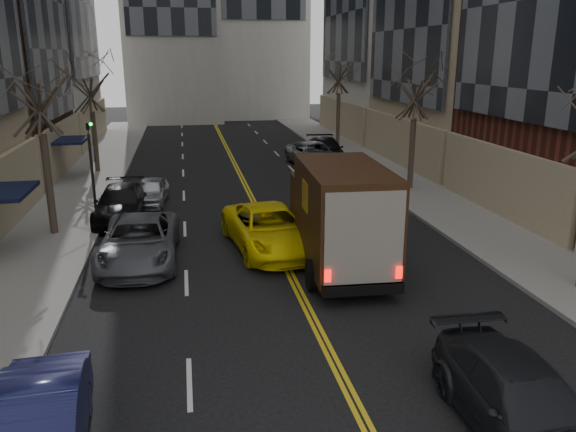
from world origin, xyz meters
name	(u,v)px	position (x,y,z in m)	size (l,w,h in m)	color
sidewalk_left	(79,194)	(-9.00, 27.00, 0.07)	(4.00, 66.00, 0.15)	slate
sidewalk_right	(399,181)	(9.00, 27.00, 0.07)	(4.00, 66.00, 0.15)	slate
tree_lf_mid	(35,72)	(-8.80, 20.00, 6.60)	(3.20, 3.20, 8.91)	#382D23
tree_lf_far	(89,75)	(-8.80, 33.00, 6.02)	(3.20, 3.20, 8.12)	#382D23
tree_rt_mid	(416,75)	(8.80, 25.00, 6.17)	(3.20, 3.20, 8.32)	#382D23
tree_rt_far	(340,61)	(8.80, 40.00, 6.74)	(3.20, 3.20, 9.11)	#382D23
traffic_signal	(91,159)	(-7.39, 22.00, 2.82)	(0.29, 0.26, 4.70)	black
ups_truck	(340,216)	(1.79, 14.41, 1.89)	(3.08, 6.96, 3.74)	black
observer_sedan	(522,404)	(2.84, 4.93, 0.75)	(2.25, 5.20, 1.49)	black
taxi	(269,229)	(-0.30, 16.76, 0.82)	(2.73, 5.93, 1.65)	yellow
pedestrian	(367,257)	(2.44, 13.19, 0.78)	(0.57, 0.37, 1.57)	black
parked_lf_b	(37,431)	(-6.21, 5.79, 0.74)	(1.57, 4.50, 1.48)	#12153B
parked_lf_c	(139,241)	(-5.10, 16.21, 0.80)	(2.66, 5.78, 1.61)	#53555C
parked_lf_d	(121,204)	(-6.30, 21.95, 0.76)	(2.12, 5.21, 1.51)	black
parked_lf_e	(151,191)	(-5.10, 24.53, 0.65)	(1.54, 3.82, 1.30)	#B1B4B9
parked_rt_a	(345,178)	(5.25, 25.46, 0.73)	(1.55, 4.43, 1.46)	#494C51
parked_rt_b	(313,154)	(5.10, 32.66, 0.80)	(2.64, 5.73, 1.59)	#93949A
parked_rt_c	(326,150)	(6.30, 34.08, 0.81)	(2.28, 5.62, 1.63)	black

